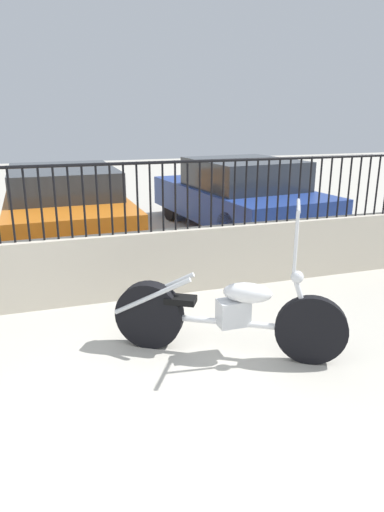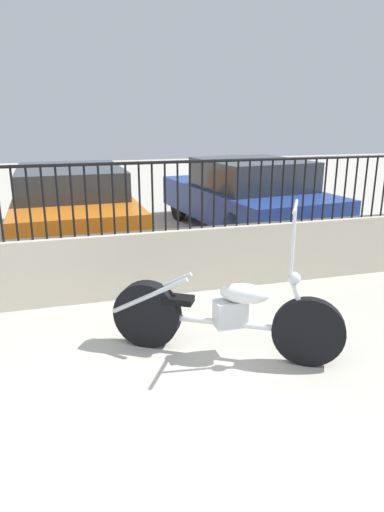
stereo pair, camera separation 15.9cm
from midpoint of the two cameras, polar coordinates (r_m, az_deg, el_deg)
ground_plane at (r=3.25m, az=-6.84°, el=-23.33°), size 40.00×40.00×0.00m
low_wall at (r=5.41m, az=-11.71°, el=-1.57°), size 10.06×0.18×0.79m
fence_railing at (r=5.19m, az=-12.33°, el=8.06°), size 10.06×0.04×0.82m
motorcycle_white at (r=4.15m, az=3.66°, el=-7.35°), size 1.88×1.18×1.42m
car_orange at (r=7.98m, az=-14.26°, el=6.32°), size 1.90×4.48×1.30m
car_blue at (r=8.67m, az=7.41°, el=7.58°), size 2.33×4.19×1.33m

